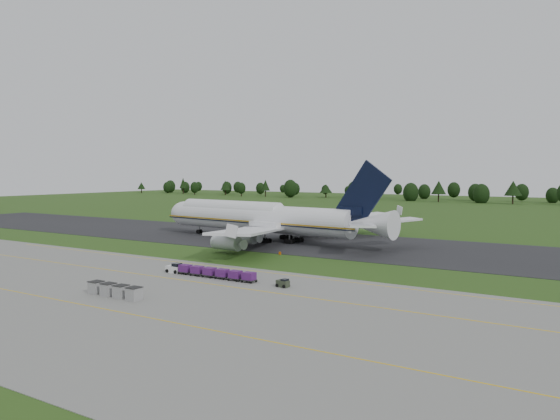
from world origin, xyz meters
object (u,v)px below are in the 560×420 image
Objects in this scene: utility_cart at (283,284)px; uld_row at (115,290)px; aircraft at (262,218)px; edge_markers at (258,251)px; baggage_train at (208,272)px.

uld_row is at bearing -132.81° from utility_cart.
aircraft is 54.32m from utility_cart.
aircraft is at bearing 105.78° from uld_row.
aircraft is 6.20× the size of edge_markers.
baggage_train is at bearing 84.00° from uld_row.
aircraft is at bearing 121.48° from edge_markers.
uld_row reaches higher than baggage_train.
aircraft is at bearing 113.47° from baggage_train.
aircraft is 21.23m from edge_markers.
baggage_train is at bearing -66.53° from aircraft.
utility_cart is 22.81m from uld_row.
uld_row reaches higher than edge_markers.
utility_cart is at bearing -0.65° from baggage_train.
uld_row is at bearing -96.00° from baggage_train.
baggage_train is 1.92× the size of uld_row.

